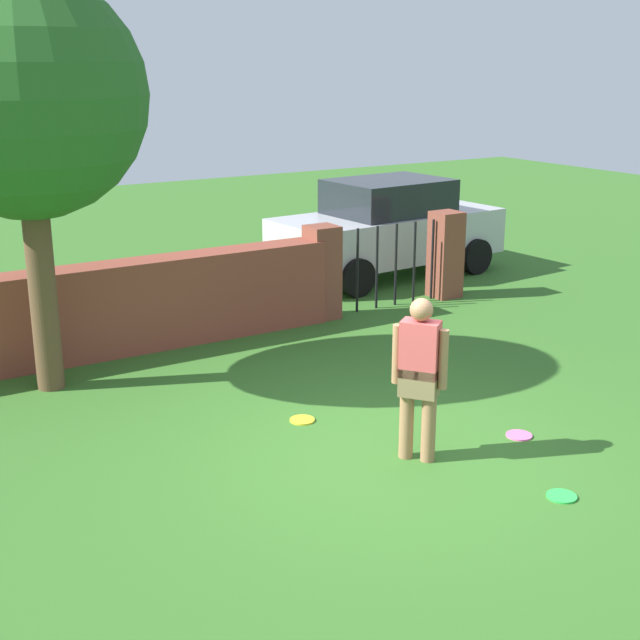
{
  "coord_description": "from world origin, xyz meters",
  "views": [
    {
      "loc": [
        -4.68,
        -6.28,
        3.73
      ],
      "look_at": [
        0.08,
        1.5,
        1.0
      ],
      "focal_mm": 48.91,
      "sensor_mm": 36.0,
      "label": 1
    }
  ],
  "objects_px": {
    "tree": "(24,98)",
    "frisbee_pink": "(519,435)",
    "frisbee_green": "(562,496)",
    "person": "(419,372)",
    "frisbee_yellow": "(302,420)",
    "car": "(388,228)"
  },
  "relations": [
    {
      "from": "frisbee_green",
      "to": "car",
      "type": "bearing_deg",
      "value": 64.94
    },
    {
      "from": "tree",
      "to": "frisbee_pink",
      "type": "relative_size",
      "value": 17.43
    },
    {
      "from": "tree",
      "to": "person",
      "type": "relative_size",
      "value": 2.9
    },
    {
      "from": "frisbee_green",
      "to": "frisbee_pink",
      "type": "height_order",
      "value": "same"
    },
    {
      "from": "tree",
      "to": "frisbee_yellow",
      "type": "relative_size",
      "value": 17.43
    },
    {
      "from": "car",
      "to": "frisbee_pink",
      "type": "distance_m",
      "value": 7.14
    },
    {
      "from": "tree",
      "to": "frisbee_yellow",
      "type": "distance_m",
      "value": 4.59
    },
    {
      "from": "frisbee_green",
      "to": "frisbee_pink",
      "type": "distance_m",
      "value": 1.31
    },
    {
      "from": "tree",
      "to": "frisbee_pink",
      "type": "height_order",
      "value": "tree"
    },
    {
      "from": "tree",
      "to": "frisbee_green",
      "type": "relative_size",
      "value": 17.43
    },
    {
      "from": "frisbee_pink",
      "to": "frisbee_green",
      "type": "bearing_deg",
      "value": -117.44
    },
    {
      "from": "tree",
      "to": "frisbee_yellow",
      "type": "xyz_separation_m",
      "value": [
        2.03,
        -2.42,
        -3.33
      ]
    },
    {
      "from": "person",
      "to": "car",
      "type": "xyz_separation_m",
      "value": [
        4.18,
        6.31,
        -0.04
      ]
    },
    {
      "from": "frisbee_pink",
      "to": "tree",
      "type": "bearing_deg",
      "value": 133.54
    },
    {
      "from": "tree",
      "to": "frisbee_green",
      "type": "distance_m",
      "value": 6.85
    },
    {
      "from": "car",
      "to": "frisbee_pink",
      "type": "bearing_deg",
      "value": 61.16
    },
    {
      "from": "tree",
      "to": "frisbee_green",
      "type": "bearing_deg",
      "value": -58.4
    },
    {
      "from": "frisbee_yellow",
      "to": "frisbee_green",
      "type": "height_order",
      "value": "same"
    },
    {
      "from": "frisbee_yellow",
      "to": "frisbee_pink",
      "type": "distance_m",
      "value": 2.29
    },
    {
      "from": "car",
      "to": "frisbee_green",
      "type": "xyz_separation_m",
      "value": [
        -3.56,
        -7.61,
        -0.85
      ]
    },
    {
      "from": "tree",
      "to": "frisbee_green",
      "type": "height_order",
      "value": "tree"
    },
    {
      "from": "tree",
      "to": "car",
      "type": "bearing_deg",
      "value": 20.52
    }
  ]
}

